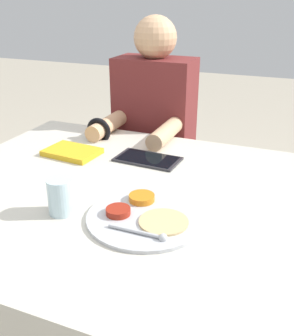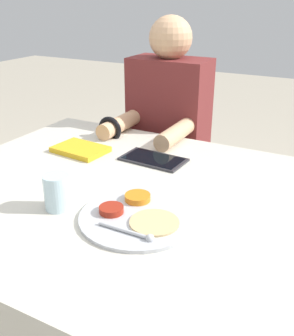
{
  "view_description": "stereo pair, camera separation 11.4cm",
  "coord_description": "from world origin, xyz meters",
  "px_view_note": "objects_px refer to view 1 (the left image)",
  "views": [
    {
      "loc": [
        0.52,
        -0.98,
        1.3
      ],
      "look_at": [
        0.09,
        0.06,
        0.8
      ],
      "focal_mm": 42.0,
      "sensor_mm": 36.0,
      "label": 1
    },
    {
      "loc": [
        0.62,
        -0.93,
        1.3
      ],
      "look_at": [
        0.09,
        0.06,
        0.8
      ],
      "focal_mm": 42.0,
      "sensor_mm": 36.0,
      "label": 2
    }
  ],
  "objects_px": {
    "person_diner": "(154,154)",
    "drinking_glass": "(61,196)",
    "tablet_device": "(148,159)",
    "red_notebook": "(72,152)",
    "thali_tray": "(145,216)"
  },
  "relations": [
    {
      "from": "person_diner",
      "to": "drinking_glass",
      "type": "relative_size",
      "value": 11.78
    },
    {
      "from": "drinking_glass",
      "to": "tablet_device",
      "type": "bearing_deg",
      "value": 79.93
    },
    {
      "from": "red_notebook",
      "to": "drinking_glass",
      "type": "distance_m",
      "value": 0.44
    },
    {
      "from": "tablet_device",
      "to": "drinking_glass",
      "type": "height_order",
      "value": "drinking_glass"
    },
    {
      "from": "thali_tray",
      "to": "red_notebook",
      "type": "bearing_deg",
      "value": 143.5
    },
    {
      "from": "red_notebook",
      "to": "person_diner",
      "type": "distance_m",
      "value": 0.54
    },
    {
      "from": "thali_tray",
      "to": "red_notebook",
      "type": "relative_size",
      "value": 1.55
    },
    {
      "from": "thali_tray",
      "to": "drinking_glass",
      "type": "relative_size",
      "value": 3.15
    },
    {
      "from": "thali_tray",
      "to": "drinking_glass",
      "type": "height_order",
      "value": "drinking_glass"
    },
    {
      "from": "thali_tray",
      "to": "red_notebook",
      "type": "xyz_separation_m",
      "value": [
        -0.44,
        0.32,
        0.0
      ]
    },
    {
      "from": "red_notebook",
      "to": "tablet_device",
      "type": "distance_m",
      "value": 0.29
    },
    {
      "from": "thali_tray",
      "to": "tablet_device",
      "type": "height_order",
      "value": "thali_tray"
    },
    {
      "from": "thali_tray",
      "to": "drinking_glass",
      "type": "xyz_separation_m",
      "value": [
        -0.23,
        -0.06,
        0.04
      ]
    },
    {
      "from": "thali_tray",
      "to": "person_diner",
      "type": "relative_size",
      "value": 0.27
    },
    {
      "from": "thali_tray",
      "to": "drinking_glass",
      "type": "distance_m",
      "value": 0.24
    }
  ]
}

